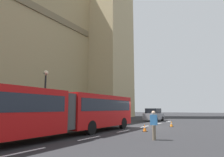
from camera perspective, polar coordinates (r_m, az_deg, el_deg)
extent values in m
plane|color=#262628|center=(20.32, 8.68, -13.75)|extent=(160.00, 160.00, 0.00)
cube|color=silver|center=(9.66, -24.11, -18.82)|extent=(2.20, 0.16, 0.01)
cube|color=silver|center=(12.88, -6.45, -16.76)|extent=(2.20, 0.16, 0.01)
cube|color=silver|center=(16.75, 3.42, -14.91)|extent=(2.20, 0.16, 0.01)
cube|color=silver|center=(20.93, 9.38, -13.57)|extent=(2.20, 0.16, 0.01)
cube|color=silver|center=(25.25, 13.29, -12.60)|extent=(2.20, 0.16, 0.01)
cube|color=silver|center=(29.65, 16.03, -11.88)|extent=(2.20, 0.16, 0.01)
cube|color=tan|center=(49.25, -1.89, 18.59)|extent=(9.85, 9.85, 48.80)
cube|color=#B20F0F|center=(16.86, -4.31, -9.26)|extent=(7.89, 2.50, 2.50)
cube|color=#1E232D|center=(16.86, -4.30, -7.73)|extent=(7.26, 2.54, 0.90)
cylinder|color=#3F3F3F|center=(13.49, -15.22, -9.13)|extent=(2.38, 2.38, 2.25)
cylinder|color=black|center=(18.48, 3.20, -12.79)|extent=(1.00, 0.30, 1.00)
cylinder|color=black|center=(14.34, -6.16, -13.94)|extent=(1.00, 0.30, 1.00)
cube|color=gray|center=(30.32, 12.03, -10.63)|extent=(4.40, 1.80, 0.90)
cube|color=black|center=(30.11, 11.86, -9.13)|extent=(2.46, 1.66, 0.70)
cylinder|color=black|center=(31.43, 14.32, -11.17)|extent=(0.64, 0.30, 0.64)
cylinder|color=black|center=(28.75, 12.69, -11.49)|extent=(0.64, 0.30, 0.64)
cube|color=black|center=(16.54, 9.49, -14.86)|extent=(0.36, 0.36, 0.03)
cone|color=orange|center=(16.51, 9.46, -13.86)|extent=(0.28, 0.28, 0.55)
cylinder|color=white|center=(16.51, 9.46, -13.76)|extent=(0.17, 0.17, 0.08)
cube|color=black|center=(21.40, 16.84, -13.18)|extent=(0.36, 0.36, 0.03)
cone|color=orange|center=(21.37, 16.81, -12.41)|extent=(0.28, 0.28, 0.55)
cylinder|color=white|center=(21.37, 16.81, -12.33)|extent=(0.17, 0.17, 0.08)
cylinder|color=black|center=(18.68, -19.31, -13.36)|extent=(0.32, 0.32, 0.30)
cylinder|color=black|center=(18.62, -18.96, -6.45)|extent=(0.16, 0.16, 4.80)
sphere|color=beige|center=(18.89, -18.56, 1.60)|extent=(0.44, 0.44, 0.44)
cylinder|color=#726651|center=(12.20, 11.97, -15.07)|extent=(0.16, 0.16, 0.86)
cylinder|color=#726651|center=(12.39, 12.18, -14.96)|extent=(0.16, 0.16, 0.86)
cube|color=#3372B2|center=(12.24, 11.97, -11.62)|extent=(0.28, 0.42, 0.60)
sphere|color=beige|center=(12.22, 11.90, -9.65)|extent=(0.22, 0.22, 0.22)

